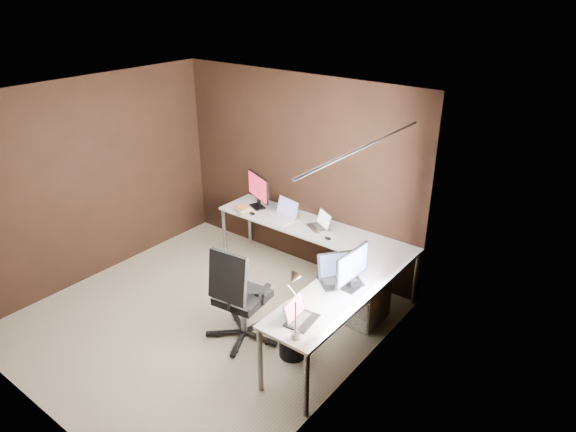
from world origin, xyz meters
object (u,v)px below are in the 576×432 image
(monitor_right, at_px, (352,267))
(desk_lamp, at_px, (294,297))
(wastebasket, at_px, (293,342))
(monitor_left, at_px, (258,189))
(laptop_black_big, at_px, (339,275))
(laptop_silver, at_px, (320,224))
(office_chair, at_px, (241,312))
(book_stack, at_px, (243,209))
(drawer_pedestal, at_px, (364,295))
(laptop_white, at_px, (284,214))
(laptop_black_small, at_px, (299,316))

(monitor_right, distance_m, desk_lamp, 0.90)
(wastebasket, bearing_deg, desk_lamp, -51.88)
(monitor_left, xyz_separation_m, laptop_black_big, (1.83, -0.88, -0.20))
(laptop_silver, height_order, office_chair, office_chair)
(book_stack, xyz_separation_m, desk_lamp, (2.03, -1.59, 0.33))
(monitor_right, height_order, book_stack, monitor_right)
(drawer_pedestal, distance_m, laptop_white, 1.51)
(drawer_pedestal, bearing_deg, laptop_silver, 156.42)
(office_chair, bearing_deg, desk_lamp, -26.60)
(monitor_left, distance_m, monitor_right, 2.21)
(monitor_left, bearing_deg, laptop_black_small, -18.58)
(drawer_pedestal, xyz_separation_m, office_chair, (-0.85, -1.09, 0.02))
(wastebasket, bearing_deg, monitor_left, 139.53)
(drawer_pedestal, height_order, wastebasket, drawer_pedestal)
(laptop_silver, height_order, laptop_black_big, laptop_black_big)
(drawer_pedestal, distance_m, monitor_left, 2.03)
(monitor_left, xyz_separation_m, book_stack, (-0.06, -0.24, -0.22))
(laptop_black_big, relative_size, laptop_black_small, 1.51)
(laptop_white, bearing_deg, wastebasket, -37.61)
(drawer_pedestal, height_order, laptop_black_big, laptop_black_big)
(drawer_pedestal, xyz_separation_m, laptop_black_big, (-0.04, -0.49, 0.49))
(drawer_pedestal, xyz_separation_m, monitor_right, (0.13, -0.55, 0.67))
(monitor_left, bearing_deg, laptop_black_big, -3.18)
(drawer_pedestal, relative_size, office_chair, 0.54)
(laptop_silver, relative_size, wastebasket, 1.15)
(laptop_black_big, bearing_deg, laptop_black_small, -137.11)
(book_stack, distance_m, office_chair, 1.70)
(wastebasket, bearing_deg, laptop_white, 131.00)
(monitor_left, bearing_deg, book_stack, -80.81)
(desk_lamp, relative_size, office_chair, 0.52)
(monitor_right, relative_size, book_stack, 1.84)
(office_chair, bearing_deg, monitor_right, 22.21)
(laptop_black_big, xyz_separation_m, desk_lamp, (0.14, -0.95, 0.30))
(drawer_pedestal, distance_m, laptop_black_small, 1.36)
(monitor_left, distance_m, office_chair, 1.92)
(drawer_pedestal, height_order, monitor_right, monitor_right)
(monitor_right, height_order, laptop_silver, monitor_right)
(monitor_left, height_order, laptop_silver, monitor_left)
(drawer_pedestal, relative_size, laptop_white, 1.48)
(laptop_silver, bearing_deg, monitor_right, -13.86)
(laptop_white, xyz_separation_m, laptop_black_small, (1.43, -1.60, -0.01))
(wastebasket, bearing_deg, laptop_silver, 114.27)
(laptop_silver, bearing_deg, monitor_left, -152.00)
(monitor_right, height_order, wastebasket, monitor_right)
(laptop_black_big, bearing_deg, laptop_silver, 80.50)
(drawer_pedestal, distance_m, wastebasket, 1.03)
(monitor_right, relative_size, laptop_black_big, 1.02)
(laptop_white, bearing_deg, desk_lamp, -38.32)
(laptop_white, height_order, laptop_black_big, laptop_black_big)
(monitor_left, distance_m, book_stack, 0.34)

